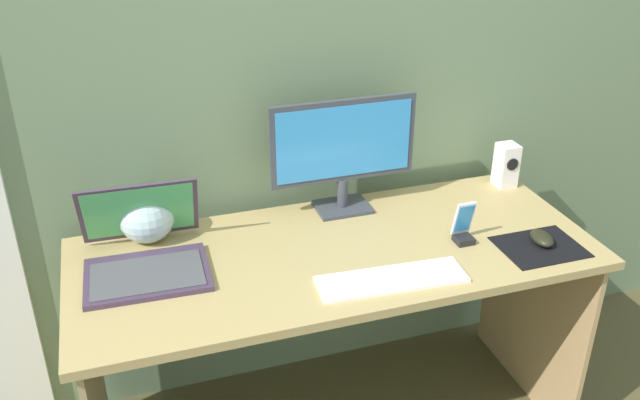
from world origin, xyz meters
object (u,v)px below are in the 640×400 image
Objects in this scene: phone_in_dock at (464,228)px; monitor at (343,149)px; fishbowl at (146,215)px; laptop at (145,253)px; mouse at (542,238)px; speaker_right at (506,165)px; keyboard_external at (392,279)px.

monitor is at bearing 131.86° from phone_in_dock.
fishbowl reaches higher than phone_in_dock.
mouse is at bearing -11.68° from laptop.
speaker_right is at bearing 6.90° from laptop.
laptop is 3.62× the size of mouse.
mouse is 0.73× the size of phone_in_dock.
phone_in_dock is (0.28, -0.32, -0.17)m from monitor.
mouse is at bearing -19.35° from fishbowl.
speaker_right is 0.42m from mouse.
fishbowl is 1.22m from mouse.
fishbowl reaches higher than speaker_right.
laptop is at bearing 159.83° from keyboard_external.
keyboard_external is (-0.63, -0.44, -0.07)m from speaker_right.
laptop is at bearing 174.76° from mouse.
phone_in_dock is at bearing 164.59° from mouse.
fishbowl is at bearing 81.68° from laptop.
keyboard_external is (0.63, -0.45, -0.08)m from fishbowl.
monitor is at bearing 92.01° from keyboard_external.
phone_in_dock is at bearing -18.73° from fishbowl.
monitor is at bearing 0.22° from fishbowl.
laptop is at bearing -166.20° from monitor.
fishbowl is at bearing 161.27° from phone_in_dock.
keyboard_external is at bearing -35.40° from fishbowl.
laptop is (-0.67, -0.16, -0.17)m from monitor.
monitor reaches higher than mouse.
laptop is at bearing -173.10° from speaker_right.
speaker_right is at bearing 81.05° from mouse.
keyboard_external is (0.66, -0.29, -0.04)m from laptop.
fishbowl is 1.75× the size of mouse.
monitor is 0.46m from phone_in_dock.
speaker_right reaches higher than phone_in_dock.
speaker_right is at bearing -0.78° from monitor.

